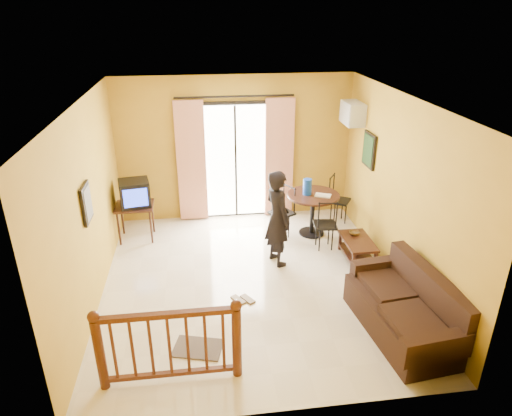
{
  "coord_description": "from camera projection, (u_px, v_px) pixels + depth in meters",
  "views": [
    {
      "loc": [
        -0.72,
        -5.97,
        3.96
      ],
      "look_at": [
        0.1,
        0.2,
        1.17
      ],
      "focal_mm": 32.0,
      "sensor_mm": 36.0,
      "label": 1
    }
  ],
  "objects": [
    {
      "name": "ground",
      "position": [
        251.0,
        282.0,
        7.11
      ],
      "size": [
        5.0,
        5.0,
        0.0
      ],
      "primitive_type": "plane",
      "color": "beige",
      "rests_on": "ground"
    },
    {
      "name": "room_shell",
      "position": [
        251.0,
        179.0,
        6.41
      ],
      "size": [
        5.0,
        5.0,
        5.0
      ],
      "color": "white",
      "rests_on": "ground"
    },
    {
      "name": "balcony_door",
      "position": [
        236.0,
        161.0,
        8.82
      ],
      "size": [
        2.25,
        0.14,
        2.46
      ],
      "color": "black",
      "rests_on": "ground"
    },
    {
      "name": "tv_table",
      "position": [
        135.0,
        209.0,
        8.19
      ],
      "size": [
        0.67,
        0.56,
        0.67
      ],
      "color": "black",
      "rests_on": "ground"
    },
    {
      "name": "television",
      "position": [
        135.0,
        193.0,
        8.06
      ],
      "size": [
        0.59,
        0.55,
        0.46
      ],
      "rotation": [
        0.0,
        0.0,
        0.18
      ],
      "color": "black",
      "rests_on": "tv_table"
    },
    {
      "name": "picture_left",
      "position": [
        87.0,
        203.0,
        6.02
      ],
      "size": [
        0.05,
        0.42,
        0.52
      ],
      "color": "black",
      "rests_on": "room_shell"
    },
    {
      "name": "dining_table",
      "position": [
        313.0,
        203.0,
        8.34
      ],
      "size": [
        0.96,
        0.96,
        0.8
      ],
      "color": "black",
      "rests_on": "ground"
    },
    {
      "name": "water_jug",
      "position": [
        307.0,
        187.0,
        8.22
      ],
      "size": [
        0.16,
        0.16,
        0.29
      ],
      "primitive_type": "cylinder",
      "color": "#1340B2",
      "rests_on": "dining_table"
    },
    {
      "name": "serving_tray",
      "position": [
        323.0,
        195.0,
        8.2
      ],
      "size": [
        0.33,
        0.28,
        0.02
      ],
      "primitive_type": "cube",
      "rotation": [
        0.0,
        0.0,
        -0.43
      ],
      "color": "white",
      "rests_on": "dining_table"
    },
    {
      "name": "dining_chairs",
      "position": [
        314.0,
        234.0,
        8.58
      ],
      "size": [
        1.77,
        1.5,
        0.95
      ],
      "color": "black",
      "rests_on": "ground"
    },
    {
      "name": "air_conditioner",
      "position": [
        352.0,
        113.0,
        8.24
      ],
      "size": [
        0.31,
        0.6,
        0.4
      ],
      "color": "silver",
      "rests_on": "room_shell"
    },
    {
      "name": "botanical_print",
      "position": [
        369.0,
        150.0,
        7.87
      ],
      "size": [
        0.05,
        0.5,
        0.6
      ],
      "color": "black",
      "rests_on": "room_shell"
    },
    {
      "name": "coffee_table",
      "position": [
        357.0,
        246.0,
        7.64
      ],
      "size": [
        0.46,
        0.82,
        0.37
      ],
      "color": "black",
      "rests_on": "ground"
    },
    {
      "name": "bowl",
      "position": [
        354.0,
        233.0,
        7.75
      ],
      "size": [
        0.21,
        0.21,
        0.06
      ],
      "primitive_type": "imported",
      "rotation": [
        0.0,
        0.0,
        -0.17
      ],
      "color": "brown",
      "rests_on": "coffee_table"
    },
    {
      "name": "sofa",
      "position": [
        407.0,
        310.0,
        5.91
      ],
      "size": [
        1.04,
        1.93,
        0.88
      ],
      "rotation": [
        0.0,
        0.0,
        0.11
      ],
      "color": "black",
      "rests_on": "ground"
    },
    {
      "name": "standing_person",
      "position": [
        278.0,
        218.0,
        7.34
      ],
      "size": [
        0.56,
        0.68,
        1.61
      ],
      "primitive_type": "imported",
      "rotation": [
        0.0,
        0.0,
        1.91
      ],
      "color": "black",
      "rests_on": "ground"
    },
    {
      "name": "stair_balustrade",
      "position": [
        169.0,
        341.0,
        5.02
      ],
      "size": [
        1.63,
        0.13,
        1.04
      ],
      "color": "#471E0F",
      "rests_on": "ground"
    },
    {
      "name": "doormat",
      "position": [
        198.0,
        348.0,
        5.73
      ],
      "size": [
        0.69,
        0.55,
        0.02
      ],
      "primitive_type": "cube",
      "rotation": [
        0.0,
        0.0,
        -0.27
      ],
      "color": "#514741",
      "rests_on": "ground"
    },
    {
      "name": "sandals",
      "position": [
        243.0,
        299.0,
        6.65
      ],
      "size": [
        0.36,
        0.26,
        0.03
      ],
      "color": "brown",
      "rests_on": "ground"
    }
  ]
}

